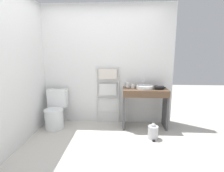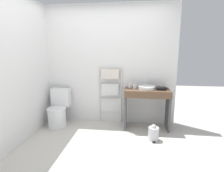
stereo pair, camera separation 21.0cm
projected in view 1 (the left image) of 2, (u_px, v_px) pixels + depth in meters
ground_plane at (97, 158)px, 2.62m from camera, size 12.00×12.00×0.00m
wall_back at (105, 65)px, 3.81m from camera, size 2.91×0.12×2.54m
wall_side at (24, 68)px, 3.13m from camera, size 0.12×2.08×2.54m
toilet at (55, 112)px, 3.66m from camera, size 0.40×0.54×0.79m
towel_radiator at (108, 85)px, 3.78m from camera, size 0.51×0.06×1.25m
vanity_counter at (145, 102)px, 3.58m from camera, size 0.90×0.45×0.83m
sink_basin at (145, 87)px, 3.55m from camera, size 0.34×0.34×0.06m
faucet at (144, 82)px, 3.70m from camera, size 0.02×0.10×0.16m
cup_near_wall at (128, 85)px, 3.66m from camera, size 0.07×0.07×0.10m
cup_near_edge at (133, 86)px, 3.59m from camera, size 0.07×0.07×0.09m
hair_dryer at (160, 88)px, 3.47m from camera, size 0.23×0.16×0.08m
trash_bin at (153, 132)px, 3.17m from camera, size 0.19×0.22×0.30m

